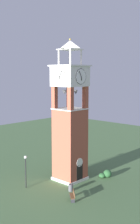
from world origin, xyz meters
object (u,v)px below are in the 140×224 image
park_bench (73,195)px  lamp_post (26,166)px  clock_tower (70,124)px  trash_bin (71,188)px

park_bench → lamp_post: 6.81m
clock_tower → park_bench: size_ratio=11.75×
trash_bin → lamp_post: bearing=122.4°
clock_tower → trash_bin: (-2.70, -2.63, -6.74)m
lamp_post → trash_bin: size_ratio=4.86×
lamp_post → trash_bin: (2.88, -4.53, -2.29)m
park_bench → clock_tower: bearing=45.8°
park_bench → trash_bin: size_ratio=1.87×
park_bench → trash_bin: bearing=48.3°
park_bench → lamp_post: bearing=101.6°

